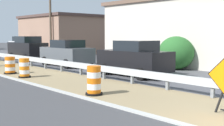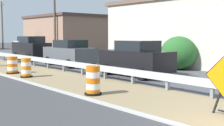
{
  "view_description": "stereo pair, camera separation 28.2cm",
  "coord_description": "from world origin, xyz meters",
  "px_view_note": "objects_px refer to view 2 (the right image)",
  "views": [
    {
      "loc": [
        -7.47,
        -3.27,
        2.3
      ],
      "look_at": [
        0.92,
        6.11,
        1.08
      ],
      "focal_mm": 46.91,
      "sensor_mm": 36.0,
      "label": 1
    },
    {
      "loc": [
        -7.26,
        -3.46,
        2.3
      ],
      "look_at": [
        0.92,
        6.11,
        1.08
      ],
      "focal_mm": 46.91,
      "sensor_mm": 36.0,
      "label": 2
    }
  ],
  "objects_px": {
    "car_lead_far_lane": "(69,53)",
    "car_trailing_far_lane": "(136,58)",
    "car_lead_near_lane": "(31,48)",
    "utility_pole_near": "(172,2)",
    "utility_pole_mid": "(55,19)",
    "traffic_barrel_mid": "(13,66)",
    "traffic_barrel_nearest": "(93,82)",
    "utility_pole_far": "(2,24)",
    "traffic_barrel_close": "(26,69)",
    "car_distant_a": "(27,45)"
  },
  "relations": [
    {
      "from": "car_lead_near_lane",
      "to": "utility_pole_mid",
      "type": "relative_size",
      "value": 0.61
    },
    {
      "from": "car_distant_a",
      "to": "utility_pole_mid",
      "type": "xyz_separation_m",
      "value": [
        1.18,
        -4.56,
        2.97
      ]
    },
    {
      "from": "utility_pole_mid",
      "to": "utility_pole_near",
      "type": "bearing_deg",
      "value": -87.44
    },
    {
      "from": "utility_pole_mid",
      "to": "traffic_barrel_mid",
      "type": "bearing_deg",
      "value": -129.05
    },
    {
      "from": "traffic_barrel_close",
      "to": "utility_pole_near",
      "type": "distance_m",
      "value": 11.19
    },
    {
      "from": "utility_pole_far",
      "to": "utility_pole_mid",
      "type": "bearing_deg",
      "value": -93.15
    },
    {
      "from": "traffic_barrel_nearest",
      "to": "utility_pole_mid",
      "type": "xyz_separation_m",
      "value": [
        9.61,
        19.81,
        3.51
      ]
    },
    {
      "from": "car_trailing_far_lane",
      "to": "utility_pole_near",
      "type": "relative_size",
      "value": 0.48
    },
    {
      "from": "utility_pole_mid",
      "to": "traffic_barrel_nearest",
      "type": "bearing_deg",
      "value": -115.87
    },
    {
      "from": "utility_pole_near",
      "to": "traffic_barrel_mid",
      "type": "bearing_deg",
      "value": 160.12
    },
    {
      "from": "traffic_barrel_mid",
      "to": "utility_pole_near",
      "type": "xyz_separation_m",
      "value": [
        10.22,
        -3.7,
        4.14
      ]
    },
    {
      "from": "car_lead_far_lane",
      "to": "utility_pole_mid",
      "type": "xyz_separation_m",
      "value": [
        4.65,
        10.27,
        3.05
      ]
    },
    {
      "from": "car_lead_far_lane",
      "to": "utility_pole_far",
      "type": "distance_m",
      "value": 29.62
    },
    {
      "from": "car_lead_far_lane",
      "to": "traffic_barrel_close",
      "type": "bearing_deg",
      "value": 126.28
    },
    {
      "from": "car_trailing_far_lane",
      "to": "utility_pole_mid",
      "type": "bearing_deg",
      "value": -15.61
    },
    {
      "from": "traffic_barrel_close",
      "to": "car_distant_a",
      "type": "bearing_deg",
      "value": 65.36
    },
    {
      "from": "car_lead_near_lane",
      "to": "utility_pole_near",
      "type": "relative_size",
      "value": 0.53
    },
    {
      "from": "traffic_barrel_nearest",
      "to": "utility_pole_mid",
      "type": "height_order",
      "value": "utility_pole_mid"
    },
    {
      "from": "traffic_barrel_nearest",
      "to": "car_lead_near_lane",
      "type": "distance_m",
      "value": 16.76
    },
    {
      "from": "car_lead_near_lane",
      "to": "utility_pole_mid",
      "type": "xyz_separation_m",
      "value": [
        4.62,
        3.82,
        2.94
      ]
    },
    {
      "from": "traffic_barrel_close",
      "to": "car_lead_far_lane",
      "type": "height_order",
      "value": "car_lead_far_lane"
    },
    {
      "from": "traffic_barrel_mid",
      "to": "car_trailing_far_lane",
      "type": "xyz_separation_m",
      "value": [
        4.8,
        -5.5,
        0.54
      ]
    },
    {
      "from": "utility_pole_mid",
      "to": "utility_pole_far",
      "type": "xyz_separation_m",
      "value": [
        1.03,
        18.65,
        -0.1
      ]
    },
    {
      "from": "car_lead_far_lane",
      "to": "utility_pole_mid",
      "type": "bearing_deg",
      "value": -23.33
    },
    {
      "from": "car_trailing_far_lane",
      "to": "utility_pole_near",
      "type": "xyz_separation_m",
      "value": [
        5.42,
        1.81,
        3.6
      ]
    },
    {
      "from": "traffic_barrel_nearest",
      "to": "traffic_barrel_mid",
      "type": "distance_m",
      "value": 8.07
    },
    {
      "from": "car_lead_far_lane",
      "to": "car_trailing_far_lane",
      "type": "relative_size",
      "value": 1.1
    },
    {
      "from": "traffic_barrel_close",
      "to": "car_lead_far_lane",
      "type": "relative_size",
      "value": 0.22
    },
    {
      "from": "car_lead_near_lane",
      "to": "utility_pole_far",
      "type": "distance_m",
      "value": 23.34
    },
    {
      "from": "traffic_barrel_nearest",
      "to": "utility_pole_mid",
      "type": "relative_size",
      "value": 0.14
    },
    {
      "from": "traffic_barrel_mid",
      "to": "car_lead_far_lane",
      "type": "relative_size",
      "value": 0.21
    },
    {
      "from": "car_lead_far_lane",
      "to": "car_trailing_far_lane",
      "type": "height_order",
      "value": "car_trailing_far_lane"
    },
    {
      "from": "utility_pole_mid",
      "to": "car_distant_a",
      "type": "bearing_deg",
      "value": 104.5
    },
    {
      "from": "traffic_barrel_nearest",
      "to": "utility_pole_mid",
      "type": "distance_m",
      "value": 22.3
    },
    {
      "from": "traffic_barrel_mid",
      "to": "car_lead_far_lane",
      "type": "height_order",
      "value": "car_lead_far_lane"
    },
    {
      "from": "traffic_barrel_mid",
      "to": "utility_pole_far",
      "type": "distance_m",
      "value": 32.36
    },
    {
      "from": "car_lead_near_lane",
      "to": "car_trailing_far_lane",
      "type": "relative_size",
      "value": 1.1
    },
    {
      "from": "car_trailing_far_lane",
      "to": "car_distant_a",
      "type": "xyz_separation_m",
      "value": [
        3.55,
        21.81,
        0.05
      ]
    },
    {
      "from": "traffic_barrel_close",
      "to": "utility_pole_far",
      "type": "bearing_deg",
      "value": 71.88
    },
    {
      "from": "traffic_barrel_nearest",
      "to": "car_trailing_far_lane",
      "type": "relative_size",
      "value": 0.26
    },
    {
      "from": "traffic_barrel_nearest",
      "to": "car_trailing_far_lane",
      "type": "distance_m",
      "value": 5.53
    },
    {
      "from": "car_lead_far_lane",
      "to": "utility_pole_near",
      "type": "relative_size",
      "value": 0.53
    },
    {
      "from": "traffic_barrel_mid",
      "to": "utility_pole_mid",
      "type": "relative_size",
      "value": 0.13
    },
    {
      "from": "utility_pole_near",
      "to": "utility_pole_far",
      "type": "relative_size",
      "value": 1.18
    },
    {
      "from": "traffic_barrel_close",
      "to": "car_lead_far_lane",
      "type": "distance_m",
      "value": 6.05
    },
    {
      "from": "traffic_barrel_mid",
      "to": "utility_pole_far",
      "type": "relative_size",
      "value": 0.13
    },
    {
      "from": "utility_pole_mid",
      "to": "utility_pole_far",
      "type": "distance_m",
      "value": 18.68
    },
    {
      "from": "traffic_barrel_nearest",
      "to": "traffic_barrel_close",
      "type": "relative_size",
      "value": 1.08
    },
    {
      "from": "traffic_barrel_close",
      "to": "car_lead_near_lane",
      "type": "distance_m",
      "value": 11.11
    },
    {
      "from": "car_lead_far_lane",
      "to": "car_distant_a",
      "type": "height_order",
      "value": "car_distant_a"
    }
  ]
}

